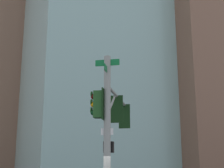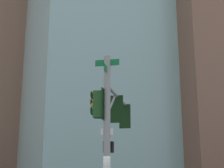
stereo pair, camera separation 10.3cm
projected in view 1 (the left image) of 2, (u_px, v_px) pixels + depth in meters
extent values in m
cylinder|color=gray|center=(107.00, 139.00, 12.16)|extent=(0.25, 0.25, 6.22)
cylinder|color=gray|center=(120.00, 100.00, 15.20)|extent=(3.24, 4.43, 0.12)
cylinder|color=gray|center=(112.00, 102.00, 13.45)|extent=(0.67, 0.89, 0.75)
cube|color=#0F6B33|center=(107.00, 63.00, 12.86)|extent=(0.77, 0.57, 0.24)
cube|color=#0F6B33|center=(107.00, 70.00, 12.78)|extent=(0.61, 0.83, 0.24)
cube|color=white|center=(107.00, 132.00, 12.22)|extent=(0.38, 0.29, 0.24)
cube|color=#1E4C1E|center=(117.00, 110.00, 14.47)|extent=(0.47, 0.47, 1.00)
cube|color=black|center=(117.00, 109.00, 14.29)|extent=(0.46, 0.35, 1.16)
sphere|color=#470A07|center=(118.00, 104.00, 14.74)|extent=(0.20, 0.20, 0.20)
cylinder|color=#1E4C1E|center=(118.00, 102.00, 14.82)|extent=(0.21, 0.17, 0.23)
sphere|color=#F29E0C|center=(118.00, 111.00, 14.67)|extent=(0.20, 0.20, 0.20)
cylinder|color=#1E4C1E|center=(118.00, 109.00, 14.75)|extent=(0.21, 0.17, 0.23)
sphere|color=#0A3819|center=(118.00, 117.00, 14.59)|extent=(0.20, 0.20, 0.20)
cylinder|color=#1E4C1E|center=(118.00, 116.00, 14.68)|extent=(0.21, 0.17, 0.23)
cube|color=#1E4C1E|center=(125.00, 117.00, 16.44)|extent=(0.47, 0.47, 1.00)
cube|color=black|center=(124.00, 116.00, 16.26)|extent=(0.46, 0.35, 1.16)
sphere|color=red|center=(126.00, 111.00, 16.71)|extent=(0.20, 0.20, 0.20)
cylinder|color=#1E4C1E|center=(126.00, 110.00, 16.79)|extent=(0.21, 0.17, 0.23)
sphere|color=#4C330A|center=(126.00, 117.00, 16.63)|extent=(0.20, 0.20, 0.20)
cylinder|color=#1E4C1E|center=(126.00, 116.00, 16.72)|extent=(0.21, 0.17, 0.23)
sphere|color=#0A3819|center=(126.00, 124.00, 16.56)|extent=(0.20, 0.20, 0.20)
cylinder|color=#1E4C1E|center=(126.00, 122.00, 16.64)|extent=(0.21, 0.17, 0.23)
cube|color=#1E4C1E|center=(99.00, 104.00, 12.53)|extent=(0.47, 0.47, 1.00)
cube|color=black|center=(104.00, 104.00, 12.49)|extent=(0.35, 0.46, 1.16)
sphere|color=#470A07|center=(93.00, 97.00, 12.64)|extent=(0.20, 0.20, 0.20)
cylinder|color=#1E4C1E|center=(92.00, 94.00, 12.68)|extent=(0.17, 0.21, 0.23)
sphere|color=#F29E0C|center=(93.00, 105.00, 12.57)|extent=(0.20, 0.20, 0.20)
cylinder|color=#1E4C1E|center=(92.00, 102.00, 12.60)|extent=(0.17, 0.21, 0.23)
sphere|color=#0A3819|center=(93.00, 113.00, 12.50)|extent=(0.20, 0.20, 0.20)
cylinder|color=#1E4C1E|center=(91.00, 110.00, 12.53)|extent=(0.17, 0.21, 0.23)
cube|color=black|center=(109.00, 147.00, 12.36)|extent=(0.44, 0.41, 0.40)
cube|color=#EA5914|center=(109.00, 147.00, 12.49)|extent=(0.22, 0.16, 0.28)
cube|color=#845B47|center=(211.00, 41.00, 52.51)|extent=(21.46, 17.70, 42.42)
cube|color=#845B47|center=(34.00, 44.00, 58.36)|extent=(18.38, 15.40, 45.91)
cube|color=brown|center=(184.00, 57.00, 73.34)|extent=(19.45, 16.09, 50.97)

